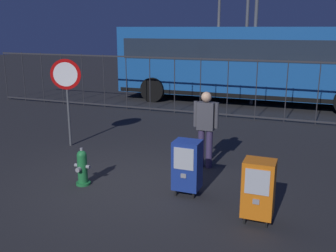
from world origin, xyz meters
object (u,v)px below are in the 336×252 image
at_px(stop_sign, 66,84).
at_px(pedestrian, 206,125).
at_px(street_light_near_left, 219,13).
at_px(fire_hydrant, 82,167).
at_px(newspaper_box_primary, 187,165).
at_px(bus_near, 249,60).
at_px(bus_far, 290,54).
at_px(newspaper_box_secondary, 258,188).

distance_m(stop_sign, pedestrian, 3.76).
relative_size(pedestrian, street_light_near_left, 0.27).
distance_m(fire_hydrant, newspaper_box_primary, 2.07).
bearing_deg(newspaper_box_primary, fire_hydrant, -171.65).
relative_size(stop_sign, street_light_near_left, 0.36).
distance_m(newspaper_box_primary, pedestrian, 1.54).
bearing_deg(stop_sign, newspaper_box_primary, -25.12).
distance_m(pedestrian, bus_near, 7.98).
height_order(stop_sign, bus_near, bus_near).
xyz_separation_m(bus_far, street_light_near_left, (-3.59, -0.30, 1.97)).
xyz_separation_m(bus_near, bus_far, (1.22, 4.67, 0.00)).
xyz_separation_m(newspaper_box_primary, bus_far, (0.70, 14.10, 1.14)).
bearing_deg(street_light_near_left, newspaper_box_secondary, -73.59).
xyz_separation_m(newspaper_box_primary, stop_sign, (-3.77, 1.77, 1.03)).
xyz_separation_m(stop_sign, bus_far, (4.47, 12.33, 0.11)).
height_order(fire_hydrant, newspaper_box_primary, newspaper_box_primary).
relative_size(newspaper_box_secondary, pedestrian, 0.61).
relative_size(stop_sign, bus_near, 0.21).
bearing_deg(bus_near, fire_hydrant, -99.33).
distance_m(newspaper_box_secondary, bus_far, 14.76).
height_order(bus_near, bus_far, same).
distance_m(newspaper_box_primary, bus_far, 14.16).
bearing_deg(street_light_near_left, fire_hydrant, -86.55).
relative_size(fire_hydrant, newspaper_box_secondary, 0.73).
bearing_deg(bus_far, fire_hydrant, -100.05).
bearing_deg(stop_sign, bus_near, 67.00).
distance_m(newspaper_box_primary, bus_near, 9.51).
distance_m(newspaper_box_secondary, stop_sign, 5.74).
height_order(fire_hydrant, stop_sign, stop_sign).
bearing_deg(newspaper_box_secondary, bus_far, 92.55).
bearing_deg(fire_hydrant, pedestrian, 42.55).
height_order(newspaper_box_secondary, street_light_near_left, street_light_near_left).
distance_m(stop_sign, bus_far, 13.12).
bearing_deg(street_light_near_left, bus_far, 4.78).
relative_size(fire_hydrant, stop_sign, 0.33).
xyz_separation_m(fire_hydrant, newspaper_box_primary, (2.03, 0.30, 0.22)).
bearing_deg(newspaper_box_primary, pedestrian, 93.08).
bearing_deg(bus_near, newspaper_box_primary, -87.33).
relative_size(fire_hydrant, bus_near, 0.07).
height_order(pedestrian, bus_near, bus_near).
distance_m(bus_near, street_light_near_left, 5.35).
xyz_separation_m(newspaper_box_secondary, street_light_near_left, (-4.24, 14.40, 3.11)).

